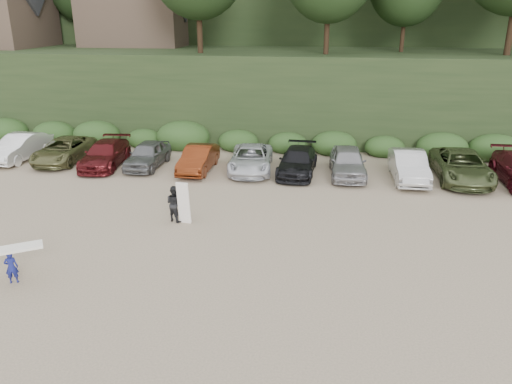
# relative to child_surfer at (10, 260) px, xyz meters

# --- Properties ---
(ground) EXTENTS (120.00, 120.00, 0.00)m
(ground) POSITION_rel_child_surfer_xyz_m (6.56, 3.59, -0.88)
(ground) COLOR tan
(ground) RESTS_ON ground
(parked_cars) EXTENTS (36.97, 5.90, 1.62)m
(parked_cars) POSITION_rel_child_surfer_xyz_m (7.07, 13.55, -0.12)
(parked_cars) COLOR #B8B7BC
(parked_cars) RESTS_ON ground
(child_surfer) EXTENTS (2.13, 1.67, 1.29)m
(child_surfer) POSITION_rel_child_surfer_xyz_m (0.00, 0.00, 0.00)
(child_surfer) COLOR navy
(child_surfer) RESTS_ON ground
(adult_surfer) EXTENTS (1.27, 0.90, 1.91)m
(adult_surfer) POSITION_rel_child_surfer_xyz_m (3.94, 5.93, -0.05)
(adult_surfer) COLOR black
(adult_surfer) RESTS_ON ground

